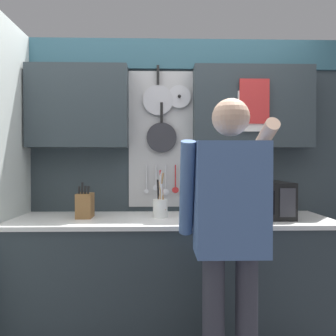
{
  "coord_description": "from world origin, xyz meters",
  "views": [
    {
      "loc": [
        -0.08,
        -2.2,
        1.29
      ],
      "look_at": [
        -0.02,
        0.2,
        1.26
      ],
      "focal_mm": 32.0,
      "sensor_mm": 36.0,
      "label": 1
    }
  ],
  "objects": [
    {
      "name": "back_wall_unit",
      "position": [
        0.01,
        0.28,
        1.43
      ],
      "size": [
        2.89,
        0.23,
        2.33
      ],
      "color": "#2D383D",
      "rests_on": "ground_plane"
    },
    {
      "name": "person",
      "position": [
        0.29,
        -0.6,
        0.98
      ],
      "size": [
        0.54,
        0.61,
        1.64
      ],
      "color": "#383842",
      "rests_on": "ground_plane"
    },
    {
      "name": "microwave",
      "position": [
        0.62,
        0.01,
        1.03
      ],
      "size": [
        0.49,
        0.38,
        0.26
      ],
      "color": "black",
      "rests_on": "base_cabinet_counter"
    },
    {
      "name": "base_cabinet_counter",
      "position": [
        0.0,
        -0.0,
        0.44
      ],
      "size": [
        2.32,
        0.62,
        0.89
      ],
      "color": "#2D383D",
      "rests_on": "ground_plane"
    },
    {
      "name": "knife_block",
      "position": [
        -0.64,
        0.01,
        0.99
      ],
      "size": [
        0.11,
        0.15,
        0.26
      ],
      "color": "brown",
      "rests_on": "base_cabinet_counter"
    },
    {
      "name": "utensil_crock",
      "position": [
        -0.09,
        0.01,
        0.98
      ],
      "size": [
        0.11,
        0.11,
        0.35
      ],
      "color": "white",
      "rests_on": "base_cabinet_counter"
    }
  ]
}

